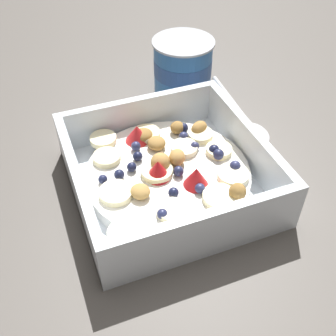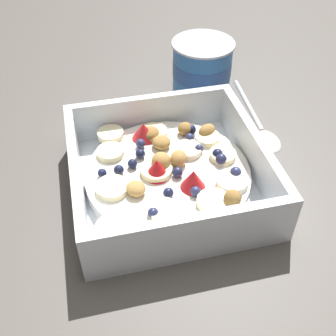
# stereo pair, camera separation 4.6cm
# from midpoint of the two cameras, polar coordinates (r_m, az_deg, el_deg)

# --- Properties ---
(ground_plane) EXTENTS (2.40, 2.40, 0.00)m
(ground_plane) POSITION_cam_midpoint_polar(r_m,az_deg,el_deg) (0.49, 3.42, -1.93)
(ground_plane) COLOR #56514C
(fruit_bowl) EXTENTS (0.21, 0.21, 0.06)m
(fruit_bowl) POSITION_cam_midpoint_polar(r_m,az_deg,el_deg) (0.47, 2.83, -0.96)
(fruit_bowl) COLOR white
(fruit_bowl) RESTS_ON ground
(spoon) EXTENTS (0.04, 0.17, 0.01)m
(spoon) POSITION_cam_midpoint_polar(r_m,az_deg,el_deg) (0.58, 14.94, 5.36)
(spoon) COLOR silver
(spoon) RESTS_ON ground
(yogurt_cup) EXTENTS (0.09, 0.09, 0.08)m
(yogurt_cup) POSITION_cam_midpoint_polar(r_m,az_deg,el_deg) (0.62, 6.84, 13.28)
(yogurt_cup) COLOR #3370B7
(yogurt_cup) RESTS_ON ground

